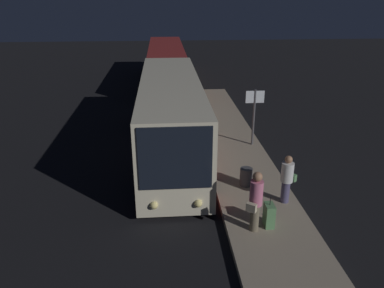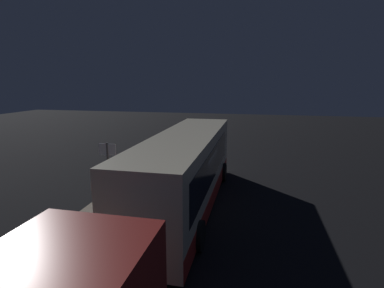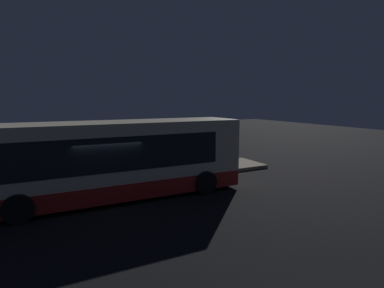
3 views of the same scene
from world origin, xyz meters
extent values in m
plane|color=black|center=(0.00, 0.00, 0.00)|extent=(80.00, 80.00, 0.00)
cube|color=gray|center=(0.00, 2.91, 0.09)|extent=(20.00, 2.61, 0.19)
cube|color=beige|center=(0.38, 0.16, 1.70)|extent=(11.01, 2.44, 3.04)
cube|color=#B2231E|center=(0.38, 0.16, 0.53)|extent=(10.95, 2.46, 0.70)
cube|color=black|center=(0.11, 0.16, 2.06)|extent=(9.03, 2.47, 1.34)
cube|color=black|center=(5.91, 0.16, 2.14)|extent=(0.06, 2.15, 1.95)
sphere|color=#F9E58C|center=(5.93, 0.83, 0.63)|extent=(0.24, 0.24, 0.24)
sphere|color=#F9E58C|center=(5.93, -0.51, 0.63)|extent=(0.24, 0.24, 0.24)
cylinder|color=black|center=(4.13, 1.38, 0.51)|extent=(1.01, 0.30, 1.01)
cylinder|color=black|center=(4.13, -1.06, 0.51)|extent=(1.01, 0.30, 1.01)
cylinder|color=black|center=(-3.03, 1.38, 0.51)|extent=(1.01, 0.30, 1.01)
cylinder|color=black|center=(-3.03, -1.06, 0.51)|extent=(1.01, 0.30, 1.01)
cube|color=black|center=(-6.66, 0.16, 1.86)|extent=(0.06, 2.25, 1.67)
cylinder|color=#6B604C|center=(6.78, 2.37, 0.61)|extent=(0.36, 0.36, 0.85)
cylinder|color=#CC6B8C|center=(6.78, 2.37, 1.41)|extent=(0.52, 0.52, 0.74)
sphere|color=#9E7051|center=(6.78, 2.37, 1.91)|extent=(0.28, 0.28, 0.28)
cube|color=beige|center=(7.00, 2.20, 1.09)|extent=(0.28, 0.31, 0.24)
cylinder|color=#4C476B|center=(5.30, 3.74, 0.56)|extent=(0.38, 0.38, 0.75)
cylinder|color=silver|center=(5.30, 3.74, 1.26)|extent=(0.55, 0.55, 0.65)
sphere|color=#9E7051|center=(5.30, 3.74, 1.71)|extent=(0.24, 0.24, 0.24)
cube|color=#598C59|center=(5.13, 3.98, 0.99)|extent=(0.31, 0.28, 0.24)
cube|color=#598C59|center=(6.60, 2.85, 0.54)|extent=(0.44, 0.27, 0.71)
cylinder|color=black|center=(6.60, 2.85, 1.02)|extent=(0.02, 0.02, 0.24)
cylinder|color=#4C4C51|center=(0.32, 3.80, 1.45)|extent=(0.10, 0.10, 2.52)
cube|color=silver|center=(0.32, 3.80, 2.40)|extent=(0.04, 0.81, 0.53)
cylinder|color=#3F3F44|center=(4.08, 2.71, 0.51)|extent=(0.44, 0.44, 0.65)
camera|label=1|loc=(15.72, -0.13, 6.61)|focal=35.00mm
camera|label=2|loc=(-11.76, -2.73, 5.39)|focal=28.00mm
camera|label=3|loc=(-2.18, -12.17, 4.09)|focal=28.00mm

